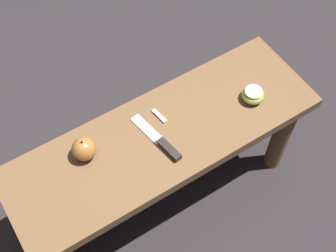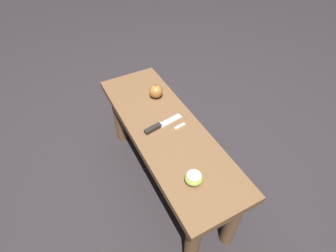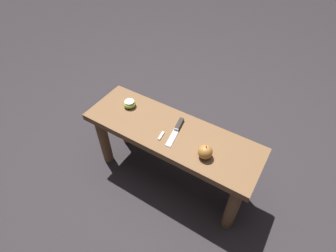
% 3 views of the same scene
% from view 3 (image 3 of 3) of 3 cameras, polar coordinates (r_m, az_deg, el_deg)
% --- Properties ---
extents(ground_plane, '(8.00, 8.00, 0.00)m').
position_cam_3_polar(ground_plane, '(1.81, 0.56, -10.93)').
color(ground_plane, '#2D282B').
extents(wooden_bench, '(1.02, 0.33, 0.45)m').
position_cam_3_polar(wooden_bench, '(1.52, 0.65, -3.58)').
color(wooden_bench, brown).
rests_on(wooden_bench, ground_plane).
extents(knife, '(0.06, 0.21, 0.02)m').
position_cam_3_polar(knife, '(1.45, 2.04, -0.41)').
color(knife, '#B7BABF').
rests_on(knife, wooden_bench).
extents(apple_whole, '(0.07, 0.07, 0.08)m').
position_cam_3_polar(apple_whole, '(1.32, 8.11, -5.65)').
color(apple_whole, '#B27233').
rests_on(apple_whole, wooden_bench).
extents(apple_cut, '(0.07, 0.07, 0.04)m').
position_cam_3_polar(apple_cut, '(1.59, -8.36, 4.80)').
color(apple_cut, '#9EB747').
rests_on(apple_cut, wooden_bench).
extents(apple_slice_near_knife, '(0.02, 0.06, 0.01)m').
position_cam_3_polar(apple_slice_near_knife, '(1.42, -1.51, -2.13)').
color(apple_slice_near_knife, silver).
rests_on(apple_slice_near_knife, wooden_bench).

